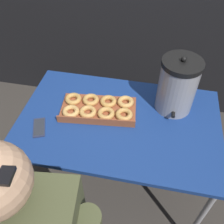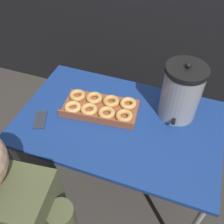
# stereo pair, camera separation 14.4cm
# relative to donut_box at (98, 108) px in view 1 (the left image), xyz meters

# --- Properties ---
(ground_plane) EXTENTS (12.00, 12.00, 0.00)m
(ground_plane) POSITION_rel_donut_box_xyz_m (0.14, -0.05, -0.79)
(ground_plane) COLOR #3D3833
(folding_table) EXTENTS (1.19, 0.75, 0.76)m
(folding_table) POSITION_rel_donut_box_xyz_m (0.14, -0.05, -0.08)
(folding_table) COLOR navy
(folding_table) RESTS_ON ground
(donut_box) EXTENTS (0.48, 0.29, 0.05)m
(donut_box) POSITION_rel_donut_box_xyz_m (0.00, 0.00, 0.00)
(donut_box) COLOR brown
(donut_box) RESTS_ON folding_table
(coffee_urn) EXTENTS (0.23, 0.26, 0.37)m
(coffee_urn) POSITION_rel_donut_box_xyz_m (0.44, 0.13, 0.15)
(coffee_urn) COLOR #939399
(coffee_urn) RESTS_ON folding_table
(cell_phone) EXTENTS (0.11, 0.15, 0.01)m
(cell_phone) POSITION_rel_donut_box_xyz_m (-0.30, -0.20, -0.02)
(cell_phone) COLOR #2D334C
(cell_phone) RESTS_ON folding_table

